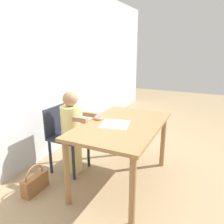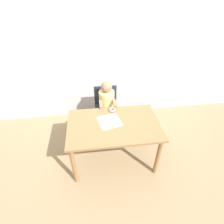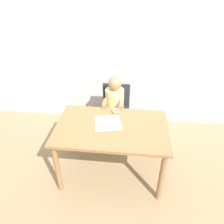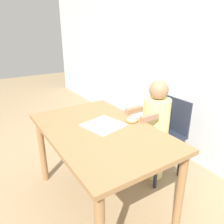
{
  "view_description": "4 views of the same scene",
  "coord_description": "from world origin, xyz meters",
  "px_view_note": "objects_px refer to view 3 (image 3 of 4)",
  "views": [
    {
      "loc": [
        -2.09,
        -0.86,
        1.52
      ],
      "look_at": [
        -0.01,
        0.12,
        0.85
      ],
      "focal_mm": 35.0,
      "sensor_mm": 36.0,
      "label": 1
    },
    {
      "loc": [
        -0.25,
        -1.79,
        2.33
      ],
      "look_at": [
        -0.01,
        0.12,
        0.85
      ],
      "focal_mm": 28.0,
      "sensor_mm": 36.0,
      "label": 2
    },
    {
      "loc": [
        0.22,
        -1.96,
        2.22
      ],
      "look_at": [
        -0.01,
        0.12,
        0.85
      ],
      "focal_mm": 35.0,
      "sensor_mm": 36.0,
      "label": 3
    },
    {
      "loc": [
        1.38,
        -0.78,
        1.5
      ],
      "look_at": [
        -0.01,
        0.12,
        0.85
      ],
      "focal_mm": 35.0,
      "sensor_mm": 36.0,
      "label": 4
    }
  ],
  "objects_px": {
    "donut": "(116,111)",
    "handbag": "(82,126)",
    "chair": "(115,111)",
    "child_figure": "(115,111)"
  },
  "relations": [
    {
      "from": "donut",
      "to": "child_figure",
      "type": "bearing_deg",
      "value": 98.31
    },
    {
      "from": "donut",
      "to": "handbag",
      "type": "relative_size",
      "value": 0.33
    },
    {
      "from": "chair",
      "to": "child_figure",
      "type": "xyz_separation_m",
      "value": [
        -0.0,
        -0.11,
        0.07
      ]
    },
    {
      "from": "child_figure",
      "to": "handbag",
      "type": "distance_m",
      "value": 0.69
    },
    {
      "from": "chair",
      "to": "donut",
      "type": "relative_size",
      "value": 7.97
    },
    {
      "from": "handbag",
      "to": "chair",
      "type": "bearing_deg",
      "value": -2.41
    },
    {
      "from": "donut",
      "to": "chair",
      "type": "bearing_deg",
      "value": 96.29
    },
    {
      "from": "chair",
      "to": "handbag",
      "type": "relative_size",
      "value": 2.59
    },
    {
      "from": "child_figure",
      "to": "handbag",
      "type": "bearing_deg",
      "value": 166.12
    },
    {
      "from": "chair",
      "to": "donut",
      "type": "bearing_deg",
      "value": -83.71
    }
  ]
}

